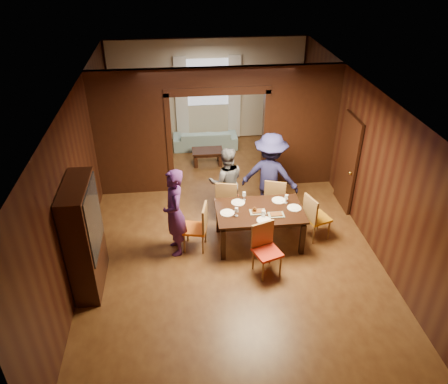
{
  "coord_description": "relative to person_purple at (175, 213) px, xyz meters",
  "views": [
    {
      "loc": [
        -0.87,
        -7.5,
        5.39
      ],
      "look_at": [
        -0.08,
        -0.4,
        1.05
      ],
      "focal_mm": 35.0,
      "sensor_mm": 36.0,
      "label": 1
    }
  ],
  "objects": [
    {
      "name": "platter_a",
      "position": [
        1.56,
        0.01,
        -0.1
      ],
      "size": [
        0.3,
        0.2,
        0.04
      ],
      "primitive_type": "cube",
      "color": "gray",
      "rests_on": "dining_table"
    },
    {
      "name": "hutch",
      "position": [
        -1.49,
        -0.75,
        0.12
      ],
      "size": [
        0.4,
        1.2,
        2.0
      ],
      "primitive_type": "cube",
      "color": "black",
      "rests_on": "floor"
    },
    {
      "name": "curtain_right",
      "position": [
        1.79,
        5.15,
        0.37
      ],
      "size": [
        0.35,
        0.06,
        2.4
      ],
      "primitive_type": "cube",
      "color": "white",
      "rests_on": "back_wall"
    },
    {
      "name": "plate_left",
      "position": [
        0.99,
        0.05,
        -0.11
      ],
      "size": [
        0.27,
        0.27,
        0.01
      ],
      "primitive_type": "cylinder",
      "color": "white",
      "rests_on": "dining_table"
    },
    {
      "name": "dining_table",
      "position": [
        1.62,
        0.09,
        -0.5
      ],
      "size": [
        1.67,
        1.04,
        0.76
      ],
      "primitive_type": "cube",
      "color": "black",
      "rests_on": "floor"
    },
    {
      "name": "chair_far_r",
      "position": [
        2.13,
        0.95,
        -0.39
      ],
      "size": [
        0.56,
        0.56,
        0.97
      ],
      "primitive_type": null,
      "rotation": [
        0.0,
        0.0,
        2.81
      ],
      "color": "#E54E15",
      "rests_on": "floor"
    },
    {
      "name": "platter_b",
      "position": [
        1.89,
        -0.12,
        -0.1
      ],
      "size": [
        0.3,
        0.2,
        0.04
      ],
      "primitive_type": "cube",
      "color": "gray",
      "rests_on": "dining_table"
    },
    {
      "name": "chair_near",
      "position": [
        1.61,
        -0.81,
        -0.39
      ],
      "size": [
        0.56,
        0.56,
        0.97
      ],
      "primitive_type": null,
      "rotation": [
        0.0,
        0.0,
        0.34
      ],
      "color": "red",
      "rests_on": "floor"
    },
    {
      "name": "person_grey",
      "position": [
        1.1,
        1.18,
        -0.09
      ],
      "size": [
        0.77,
        0.6,
        1.57
      ],
      "primitive_type": "imported",
      "rotation": [
        0.0,
        0.0,
        3.16
      ],
      "color": "#57575E",
      "rests_on": "floor"
    },
    {
      "name": "wineglass_left",
      "position": [
        1.15,
        -0.06,
        -0.03
      ],
      "size": [
        0.08,
        0.08,
        0.18
      ],
      "primitive_type": null,
      "color": "white",
      "rests_on": "dining_table"
    },
    {
      "name": "ceiling",
      "position": [
        1.04,
        0.75,
        2.02
      ],
      "size": [
        5.5,
        9.0,
        0.02
      ],
      "primitive_type": "cube",
      "color": "silver",
      "rests_on": "room_walls"
    },
    {
      "name": "wineglass_far",
      "position": [
        1.37,
        0.48,
        -0.03
      ],
      "size": [
        0.08,
        0.08,
        0.18
      ],
      "primitive_type": null,
      "color": "white",
      "rests_on": "dining_table"
    },
    {
      "name": "plate_right",
      "position": [
        2.29,
        0.08,
        -0.11
      ],
      "size": [
        0.27,
        0.27,
        0.01
      ],
      "primitive_type": "cylinder",
      "color": "white",
      "rests_on": "dining_table"
    },
    {
      "name": "person_purple",
      "position": [
        0.0,
        0.0,
        0.0
      ],
      "size": [
        0.52,
        0.7,
        1.75
      ],
      "primitive_type": "imported",
      "rotation": [
        0.0,
        0.0,
        -1.41
      ],
      "color": "#48205E",
      "rests_on": "floor"
    },
    {
      "name": "floor",
      "position": [
        1.04,
        0.75,
        -0.88
      ],
      "size": [
        9.0,
        9.0,
        0.0
      ],
      "primitive_type": "plane",
      "color": "#4E2A15",
      "rests_on": "ground"
    },
    {
      "name": "condiment_jar",
      "position": [
        1.51,
        0.02,
        -0.06
      ],
      "size": [
        0.08,
        0.08,
        0.11
      ],
      "primitive_type": null,
      "color": "#462510",
      "rests_on": "dining_table"
    },
    {
      "name": "wineglass_right",
      "position": [
        2.18,
        0.29,
        -0.03
      ],
      "size": [
        0.08,
        0.08,
        0.18
      ],
      "primitive_type": null,
      "color": "white",
      "rests_on": "dining_table"
    },
    {
      "name": "window_far",
      "position": [
        1.04,
        5.19,
        0.82
      ],
      "size": [
        1.2,
        0.03,
        1.3
      ],
      "primitive_type": "cube",
      "color": "silver",
      "rests_on": "back_wall"
    },
    {
      "name": "sofa",
      "position": [
        0.89,
        4.6,
        -0.61
      ],
      "size": [
        1.8,
        0.72,
        0.52
      ],
      "primitive_type": "imported",
      "rotation": [
        0.0,
        0.0,
        3.13
      ],
      "color": "#92BABF",
      "rests_on": "floor"
    },
    {
      "name": "coffee_table",
      "position": [
        0.88,
        3.56,
        -0.68
      ],
      "size": [
        0.8,
        0.5,
        0.4
      ],
      "primitive_type": "cube",
      "color": "black",
      "rests_on": "floor"
    },
    {
      "name": "chair_far_l",
      "position": [
        1.1,
        0.99,
        -0.39
      ],
      "size": [
        0.53,
        0.53,
        0.97
      ],
      "primitive_type": null,
      "rotation": [
        0.0,
        0.0,
        2.91
      ],
      "color": "#C73E12",
      "rests_on": "floor"
    },
    {
      "name": "curtain_left",
      "position": [
        0.29,
        5.15,
        0.37
      ],
      "size": [
        0.35,
        0.06,
        2.4
      ],
      "primitive_type": "cube",
      "color": "white",
      "rests_on": "back_wall"
    },
    {
      "name": "plate_far_r",
      "position": [
        2.05,
        0.38,
        -0.11
      ],
      "size": [
        0.27,
        0.27,
        0.01
      ],
      "primitive_type": "cylinder",
      "color": "white",
      "rests_on": "dining_table"
    },
    {
      "name": "room_walls",
      "position": [
        1.04,
        2.64,
        0.63
      ],
      "size": [
        5.52,
        9.01,
        2.9
      ],
      "color": "black",
      "rests_on": "floor"
    },
    {
      "name": "chair_right",
      "position": [
        2.8,
        0.14,
        -0.39
      ],
      "size": [
        0.56,
        0.56,
        0.97
      ],
      "primitive_type": null,
      "rotation": [
        0.0,
        0.0,
        1.89
      ],
      "color": "orange",
      "rests_on": "floor"
    },
    {
      "name": "serving_bowl",
      "position": [
        1.73,
        0.18,
        -0.07
      ],
      "size": [
        0.35,
        0.35,
        0.09
      ],
      "primitive_type": "imported",
      "color": "black",
      "rests_on": "dining_table"
    },
    {
      "name": "plate_near",
      "position": [
        1.63,
        -0.27,
        -0.11
      ],
      "size": [
        0.27,
        0.27,
        0.01
      ],
      "primitive_type": "cylinder",
      "color": "white",
      "rests_on": "dining_table"
    },
    {
      "name": "door_right",
      "position": [
        3.74,
        1.25,
        0.17
      ],
      "size": [
        0.06,
        0.9,
        2.1
      ],
      "primitive_type": "cube",
      "color": "black",
      "rests_on": "floor"
    },
    {
      "name": "person_navy",
      "position": [
        2.01,
        1.08,
        0.07
      ],
      "size": [
        1.39,
        1.11,
        1.88
      ],
      "primitive_type": "imported",
      "rotation": [
        0.0,
        0.0,
        2.75
      ],
      "color": "#1B1B44",
      "rests_on": "floor"
    },
    {
      "name": "chair_left",
      "position": [
        0.36,
        0.05,
        -0.39
      ],
      "size": [
        0.52,
        0.52,
        0.97
      ],
      "primitive_type": null,
      "rotation": [
        0.0,
        0.0,
        -1.78
      ],
      "color": "orange",
      "rests_on": "floor"
    },
    {
      "name": "tumbler",
      "position": [
        1.64,
        -0.15,
        -0.05
      ],
      "size": [
        0.07,
        0.07,
        0.14
      ],
      "primitive_type": "cylinder",
      "color": "white",
      "rests_on": "dining_table"
    },
    {
      "name": "plate_far_l",
      "position": [
        1.24,
        0.39,
        -0.11
      ],
      "size": [
        0.27,
        0.27,
        0.01
      ],
      "primitive_type": "cylinder",
      "color": "white",
      "rests_on": "dining_table"
    }
  ]
}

